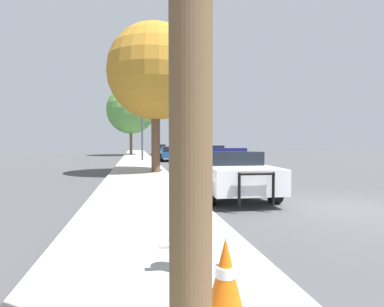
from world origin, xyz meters
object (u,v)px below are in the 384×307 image
at_px(fire_hydrant, 184,239).
at_px(car_background_midblock, 170,153).
at_px(car_background_oncoming, 213,152).
at_px(tree_sidewalk_near, 155,72).
at_px(police_car, 228,171).
at_px(tree_sidewalk_far, 131,110).
at_px(car_background_distant, 159,149).
at_px(traffic_light, 156,118).
at_px(traffic_cone, 225,275).

bearing_deg(fire_hydrant, car_background_midblock, 83.73).
bearing_deg(car_background_oncoming, tree_sidewalk_near, 60.96).
relative_size(police_car, tree_sidewalk_near, 0.66).
bearing_deg(tree_sidewalk_far, police_car, -83.47).
bearing_deg(fire_hydrant, tree_sidewalk_near, 87.66).
distance_m(car_background_oncoming, car_background_distant, 15.14).
bearing_deg(traffic_light, traffic_cone, -92.44).
bearing_deg(car_background_oncoming, fire_hydrant, 73.38).
height_order(car_background_oncoming, tree_sidewalk_near, tree_sidewalk_near).
xyz_separation_m(fire_hydrant, car_background_distant, (2.81, 38.48, 0.23)).
xyz_separation_m(car_background_distant, tree_sidewalk_far, (-3.86, -2.90, 5.09)).
bearing_deg(car_background_midblock, car_background_oncoming, 5.85).
xyz_separation_m(fire_hydrant, tree_sidewalk_near, (0.50, 12.21, 4.81)).
bearing_deg(tree_sidewalk_far, car_background_oncoming, -56.43).
height_order(police_car, tree_sidewalk_far, tree_sidewalk_far).
height_order(traffic_light, car_background_oncoming, traffic_light).
height_order(police_car, fire_hydrant, police_car).
height_order(car_background_midblock, tree_sidewalk_far, tree_sidewalk_far).
bearing_deg(traffic_light, fire_hydrant, -93.09).
xyz_separation_m(fire_hydrant, traffic_cone, (0.22, -0.96, -0.04)).
height_order(fire_hydrant, car_background_oncoming, car_background_oncoming).
bearing_deg(tree_sidewalk_near, traffic_light, 86.08).
bearing_deg(fire_hydrant, traffic_cone, -76.90).
distance_m(police_car, car_background_midblock, 17.94).
bearing_deg(tree_sidewalk_far, car_background_distant, 36.97).
bearing_deg(car_background_oncoming, car_background_distant, -75.83).
bearing_deg(car_background_distant, traffic_light, -97.49).
bearing_deg(tree_sidewalk_far, car_background_midblock, -73.03).
height_order(car_background_oncoming, tree_sidewalk_far, tree_sidewalk_far).
xyz_separation_m(car_background_oncoming, traffic_cone, (-6.51, -24.81, -0.26)).
bearing_deg(tree_sidewalk_near, car_background_distant, 84.98).
bearing_deg(police_car, fire_hydrant, 70.19).
relative_size(police_car, tree_sidewalk_far, 0.58).
xyz_separation_m(police_car, fire_hydrant, (-2.37, -5.70, -0.25)).
bearing_deg(car_background_oncoming, tree_sidewalk_far, -57.29).
distance_m(police_car, car_background_distant, 32.78).
xyz_separation_m(police_car, tree_sidewalk_near, (-1.87, 6.52, 4.56)).
height_order(traffic_light, tree_sidewalk_near, tree_sidewalk_near).
distance_m(police_car, traffic_light, 17.81).
distance_m(fire_hydrant, car_background_oncoming, 24.78).
bearing_deg(car_background_distant, car_background_oncoming, -76.65).
relative_size(fire_hydrant, car_background_distant, 0.17).
bearing_deg(police_car, car_background_oncoming, -100.72).
relative_size(police_car, fire_hydrant, 7.04).
distance_m(car_background_oncoming, tree_sidewalk_far, 14.97).
relative_size(fire_hydrant, car_background_midblock, 0.17).
height_order(police_car, car_background_oncoming, police_car).
bearing_deg(car_background_oncoming, traffic_cone, 74.44).
distance_m(traffic_light, car_background_distant, 15.67).
bearing_deg(tree_sidewalk_near, police_car, -73.97).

